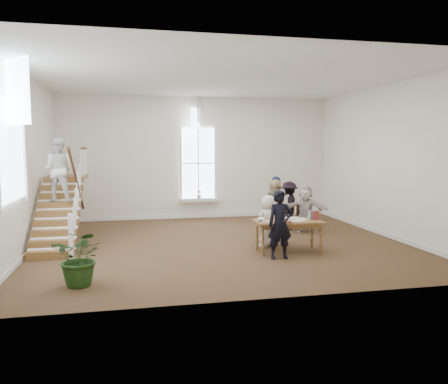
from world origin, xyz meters
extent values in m
plane|color=#412E19|center=(0.00, 0.00, 0.00)|extent=(10.00, 10.00, 0.00)
plane|color=silver|center=(0.00, 4.50, 2.25)|extent=(10.00, 0.00, 10.00)
plane|color=silver|center=(0.00, -4.50, 2.25)|extent=(10.00, 0.00, 10.00)
plane|color=silver|center=(-5.00, 0.00, 2.25)|extent=(0.00, 9.00, 9.00)
plane|color=silver|center=(5.00, 0.00, 2.25)|extent=(0.00, 9.00, 9.00)
plane|color=white|center=(0.00, 0.00, 4.50)|extent=(10.00, 10.00, 0.00)
cube|color=white|center=(0.00, 4.32, 0.70)|extent=(1.45, 0.28, 0.10)
plane|color=white|center=(0.00, 4.44, 2.05)|extent=(2.60, 0.00, 2.60)
plane|color=white|center=(0.00, 4.44, 3.65)|extent=(0.60, 0.60, 0.85)
plane|color=white|center=(-4.94, -1.50, 2.60)|extent=(0.00, 2.40, 2.40)
plane|color=white|center=(-4.94, -1.50, 3.90)|extent=(1.10, 1.10, 1.55)
cube|color=white|center=(0.00, 4.47, 0.06)|extent=(10.00, 0.04, 0.12)
imported|color=pink|center=(0.00, 4.29, 0.90)|extent=(0.17, 0.17, 0.30)
cube|color=brown|center=(-4.35, -0.80, 0.10)|extent=(1.10, 0.30, 0.20)
cube|color=brown|center=(-4.35, -0.50, 0.30)|extent=(1.10, 0.30, 0.20)
cube|color=brown|center=(-4.35, -0.20, 0.50)|extent=(1.10, 0.30, 0.20)
cube|color=brown|center=(-4.35, 0.10, 0.70)|extent=(1.10, 0.30, 0.20)
cube|color=brown|center=(-4.35, 0.40, 0.90)|extent=(1.10, 0.30, 0.20)
cube|color=brown|center=(-4.35, 0.70, 1.10)|extent=(1.10, 0.30, 0.20)
cube|color=brown|center=(-4.35, 1.00, 1.30)|extent=(1.10, 0.30, 0.20)
cube|color=brown|center=(-4.35, 1.30, 1.50)|extent=(1.10, 0.30, 0.20)
cube|color=brown|center=(-4.35, 1.60, 1.70)|extent=(1.10, 0.30, 0.20)
cube|color=brown|center=(-4.35, 2.50, 1.74)|extent=(1.10, 1.20, 0.12)
cube|color=white|center=(-3.86, -0.95, 0.55)|extent=(0.10, 0.10, 1.10)
cylinder|color=#3A230F|center=(-3.85, 0.40, 1.75)|extent=(0.07, 2.74, 1.86)
imported|color=silver|center=(-4.35, 0.70, 2.06)|extent=(0.94, 0.79, 1.72)
cube|color=brown|center=(1.47, -1.25, 0.77)|extent=(1.74, 0.94, 0.05)
cube|color=brown|center=(1.47, -1.25, 0.70)|extent=(1.62, 0.82, 0.10)
cylinder|color=brown|center=(0.71, -1.53, 0.37)|extent=(0.07, 0.07, 0.75)
cylinder|color=brown|center=(2.20, -1.61, 0.37)|extent=(0.07, 0.07, 0.75)
cylinder|color=brown|center=(0.74, -0.88, 0.37)|extent=(0.07, 0.07, 0.75)
cylinder|color=brown|center=(2.24, -0.97, 0.37)|extent=(0.07, 0.07, 0.75)
cube|color=silver|center=(1.55, -1.00, 0.81)|extent=(0.24, 0.29, 0.03)
cube|color=beige|center=(1.81, -1.40, 0.81)|extent=(0.28, 0.28, 0.04)
cube|color=tan|center=(1.77, -1.24, 0.81)|extent=(0.26, 0.24, 0.04)
cube|color=silver|center=(1.70, -1.14, 0.82)|extent=(0.23, 0.28, 0.05)
cube|color=#4C5972|center=(0.78, -1.17, 0.82)|extent=(0.17, 0.21, 0.05)
cube|color=maroon|center=(1.35, -1.52, 0.82)|extent=(0.22, 0.24, 0.04)
cube|color=white|center=(0.79, -1.10, 0.83)|extent=(0.19, 0.29, 0.06)
cube|color=#BFB299|center=(1.49, -1.13, 0.82)|extent=(0.19, 0.29, 0.05)
cube|color=silver|center=(1.65, -1.45, 0.81)|extent=(0.16, 0.27, 0.03)
cube|color=beige|center=(1.84, -1.24, 0.82)|extent=(0.19, 0.25, 0.04)
cube|color=tan|center=(0.84, -1.33, 0.81)|extent=(0.26, 0.33, 0.03)
cube|color=silver|center=(1.49, -1.47, 0.82)|extent=(0.27, 0.26, 0.04)
cube|color=#4C5972|center=(1.44, -1.16, 0.81)|extent=(0.26, 0.26, 0.03)
cube|color=maroon|center=(1.74, -1.19, 0.81)|extent=(0.17, 0.26, 0.03)
imported|color=black|center=(1.02, -1.90, 0.82)|extent=(0.61, 0.40, 1.65)
imported|color=silver|center=(1.12, -0.65, 0.70)|extent=(0.79, 0.64, 1.39)
imported|color=#CCB77F|center=(1.42, -0.15, 0.88)|extent=(1.05, 0.95, 1.76)
imported|color=navy|center=(1.90, 1.07, 0.88)|extent=(0.57, 1.09, 1.77)
imported|color=black|center=(2.50, 1.52, 0.78)|extent=(0.95, 1.16, 1.57)
imported|color=beige|center=(2.80, 0.87, 0.75)|extent=(1.41, 1.12, 1.50)
imported|color=#1A3711|center=(-3.40, -3.06, 0.56)|extent=(1.23, 1.15, 1.11)
cube|color=#3A230F|center=(2.93, 1.32, 0.43)|extent=(0.46, 0.46, 0.05)
cube|color=#3A230F|center=(2.96, 1.50, 0.69)|extent=(0.40, 0.10, 0.48)
cylinder|color=#3A230F|center=(2.75, 1.18, 0.21)|extent=(0.04, 0.04, 0.42)
cylinder|color=#3A230F|center=(3.07, 1.13, 0.21)|extent=(0.04, 0.04, 0.42)
cylinder|color=#3A230F|center=(2.80, 1.50, 0.21)|extent=(0.04, 0.04, 0.42)
cylinder|color=#3A230F|center=(3.12, 1.46, 0.21)|extent=(0.04, 0.04, 0.42)
camera|label=1|loc=(-2.38, -11.65, 2.68)|focal=35.00mm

